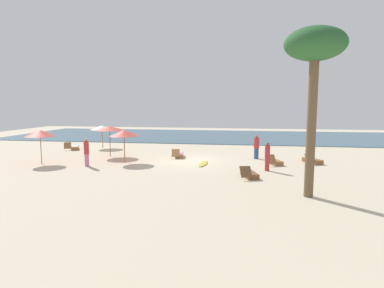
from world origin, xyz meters
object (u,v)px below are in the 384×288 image
lounger_0 (74,148)px  lounger_3 (274,162)px  lounger_1 (179,155)px  person_2 (267,156)px  umbrella_1 (102,128)px  lounger_2 (312,161)px  umbrella_0 (110,128)px  lounger_4 (249,174)px  person_0 (87,152)px  palm_0 (315,52)px  umbrella_3 (124,133)px  umbrella_2 (40,133)px  person_1 (256,147)px  surfboard (203,164)px

lounger_0 → lounger_3: lounger_3 is taller
lounger_1 → person_2: size_ratio=1.06×
umbrella_1 → lounger_0: size_ratio=1.16×
lounger_2 → person_2: person_2 is taller
umbrella_0 → lounger_2: 14.59m
lounger_1 → lounger_4: (5.01, -5.77, -0.01)m
lounger_2 → person_0: person_0 is taller
person_0 → palm_0: palm_0 is taller
lounger_0 → lounger_3: 16.90m
lounger_3 → palm_0: bearing=-83.7°
person_0 → umbrella_3: bearing=41.1°
umbrella_0 → lounger_4: size_ratio=1.27×
umbrella_2 → person_1: bearing=16.8°
surfboard → lounger_0: bearing=157.4°
umbrella_0 → lounger_1: bearing=2.8°
umbrella_2 → palm_0: bearing=-17.8°
umbrella_1 → lounger_3: umbrella_1 is taller
umbrella_2 → lounger_2: (17.65, 3.03, -1.85)m
umbrella_2 → person_1: size_ratio=1.29×
lounger_3 → umbrella_3: bearing=-174.9°
palm_0 → person_2: bearing=105.0°
lounger_2 → umbrella_3: bearing=-172.2°
umbrella_2 → lounger_0: bearing=101.2°
umbrella_0 → lounger_2: umbrella_0 is taller
person_0 → person_1: size_ratio=1.03×
lounger_2 → palm_0: (-1.76, -8.12, 5.84)m
lounger_2 → person_0: bearing=-166.9°
lounger_1 → umbrella_1: bearing=153.2°
umbrella_0 → umbrella_1: umbrella_0 is taller
lounger_1 → lounger_4: bearing=-49.1°
umbrella_1 → lounger_4: size_ratio=1.16×
umbrella_3 → person_0: bearing=-138.9°
umbrella_1 → person_0: umbrella_1 is taller
umbrella_0 → person_0: size_ratio=1.27×
lounger_0 → person_2: (15.80, -6.39, 0.68)m
person_1 → person_0: bearing=-157.0°
person_0 → umbrella_1: bearing=108.0°
umbrella_1 → umbrella_2: size_ratio=0.93×
umbrella_0 → person_0: bearing=-87.9°
lounger_0 → person_1: (15.32, -2.21, 0.69)m
person_0 → person_2: size_ratio=1.06×
lounger_1 → lounger_2: size_ratio=1.01×
umbrella_2 → lounger_0: size_ratio=1.25×
umbrella_3 → person_2: 9.44m
person_1 → palm_0: (1.85, -9.32, 5.15)m
umbrella_0 → lounger_4: bearing=-28.3°
umbrella_2 → person_1: umbrella_2 is taller
surfboard → umbrella_3: bearing=-178.0°
person_0 → person_1: bearing=23.0°
lounger_0 → lounger_3: bearing=-14.5°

